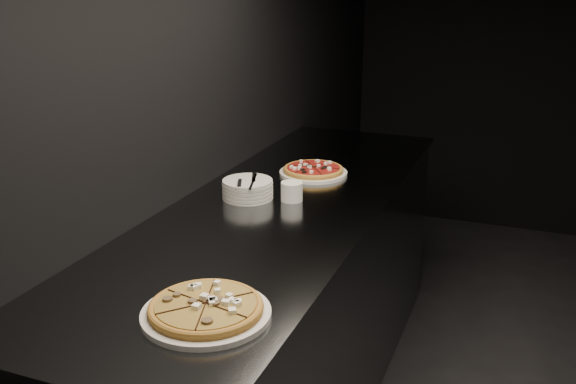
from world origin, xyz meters
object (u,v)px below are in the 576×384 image
(pizza_tomato, at_px, (313,170))
(plate_stack, at_px, (248,189))
(pizza_mushroom, at_px, (206,309))
(counter, at_px, (282,311))
(cutlery, at_px, (248,181))
(ramekin, at_px, (292,191))

(pizza_tomato, relative_size, plate_stack, 1.52)
(pizza_mushroom, relative_size, plate_stack, 1.80)
(counter, xyz_separation_m, pizza_tomato, (-0.00, 0.38, 0.48))
(cutlery, height_order, ramekin, cutlery)
(cutlery, bearing_deg, plate_stack, 94.66)
(counter, distance_m, plate_stack, 0.51)
(plate_stack, height_order, ramekin, same)
(counter, bearing_deg, plate_stack, 179.44)
(cutlery, bearing_deg, counter, -17.19)
(pizza_tomato, bearing_deg, cutlery, -107.84)
(pizza_mushroom, height_order, plate_stack, plate_stack)
(pizza_mushroom, bearing_deg, cutlery, 108.12)
(pizza_tomato, bearing_deg, ramekin, -84.33)
(counter, relative_size, pizza_tomato, 8.43)
(counter, distance_m, pizza_tomato, 0.61)
(pizza_tomato, distance_m, plate_stack, 0.40)
(pizza_tomato, distance_m, cutlery, 0.42)
(ramekin, bearing_deg, pizza_mushroom, -82.61)
(cutlery, xyz_separation_m, ramekin, (0.16, 0.05, -0.04))
(pizza_mushroom, xyz_separation_m, plate_stack, (-0.28, 0.86, 0.02))
(pizza_mushroom, distance_m, cutlery, 0.89)
(ramekin, bearing_deg, cutlery, -163.57)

